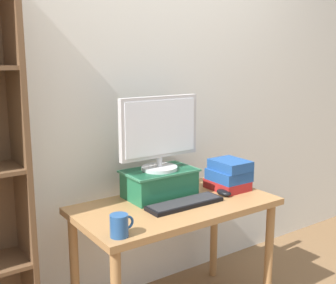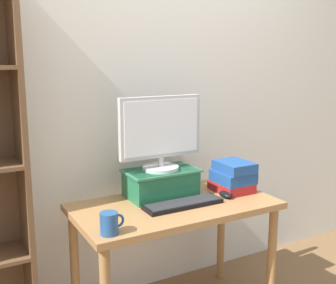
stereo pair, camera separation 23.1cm
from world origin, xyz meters
The scene contains 8 objects.
back_wall centered at (0.00, 0.45, 1.30)m, with size 7.00×0.08×2.60m.
desk centered at (0.00, 0.00, 0.61)m, with size 1.11×0.59×0.71m.
riser_box centered at (-0.01, 0.14, 0.79)m, with size 0.41×0.26×0.16m.
computer_monitor centered at (-0.01, 0.14, 1.09)m, with size 0.50×0.21×0.42m.
keyboard centered at (0.02, -0.06, 0.72)m, with size 0.44×0.13×0.02m.
computer_mouse centered at (0.31, -0.06, 0.72)m, with size 0.06×0.10×0.04m.
book_stack centered at (0.41, 0.02, 0.80)m, with size 0.21×0.23×0.18m.
coffee_mug centered at (-0.47, -0.22, 0.76)m, with size 0.12×0.08×0.10m.
Camera 2 is at (-1.11, -1.92, 1.50)m, focal length 45.00 mm.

